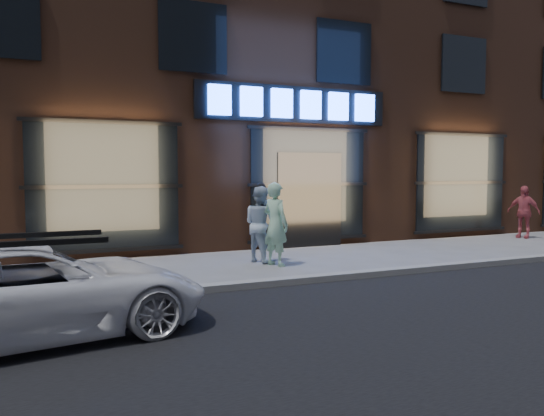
{
  "coord_description": "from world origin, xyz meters",
  "views": [
    {
      "loc": [
        -6.24,
        -8.1,
        1.94
      ],
      "look_at": [
        -2.05,
        1.6,
        1.2
      ],
      "focal_mm": 35.0,
      "sensor_mm": 36.0,
      "label": 1
    }
  ],
  "objects_px": {
    "passerby": "(523,212)",
    "white_suv": "(33,291)",
    "man_cap": "(261,224)",
    "man_bowtie": "(276,224)"
  },
  "relations": [
    {
      "from": "man_cap",
      "to": "white_suv",
      "type": "relative_size",
      "value": 0.41
    },
    {
      "from": "passerby",
      "to": "white_suv",
      "type": "bearing_deg",
      "value": -95.16
    },
    {
      "from": "passerby",
      "to": "white_suv",
      "type": "xyz_separation_m",
      "value": [
        -12.89,
        -4.51,
        -0.2
      ]
    },
    {
      "from": "man_cap",
      "to": "passerby",
      "type": "relative_size",
      "value": 1.07
    },
    {
      "from": "man_bowtie",
      "to": "passerby",
      "type": "xyz_separation_m",
      "value": [
        8.41,
        1.27,
        -0.09
      ]
    },
    {
      "from": "man_cap",
      "to": "white_suv",
      "type": "distance_m",
      "value": 5.78
    },
    {
      "from": "man_bowtie",
      "to": "man_cap",
      "type": "relative_size",
      "value": 1.05
    },
    {
      "from": "man_cap",
      "to": "man_bowtie",
      "type": "bearing_deg",
      "value": 169.89
    },
    {
      "from": "man_bowtie",
      "to": "passerby",
      "type": "height_order",
      "value": "man_bowtie"
    },
    {
      "from": "passerby",
      "to": "man_cap",
      "type": "bearing_deg",
      "value": -109.52
    }
  ]
}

